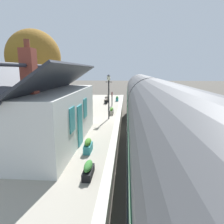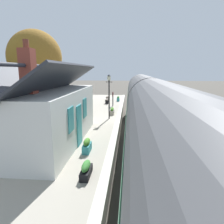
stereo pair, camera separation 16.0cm
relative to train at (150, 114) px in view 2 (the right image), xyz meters
name	(u,v)px [view 2 (the right image)]	position (x,y,z in m)	size (l,w,h in m)	color
ground_plane	(133,130)	(4.03, 0.90, -2.22)	(160.00, 160.00, 0.00)	#4C473F
platform	(87,124)	(4.03, 4.60, -1.78)	(32.00, 5.39, 0.89)	#A39B8C
platform_edge_coping	(118,119)	(4.03, 2.08, -1.32)	(32.00, 0.36, 0.02)	beige
rail_near	(153,130)	(4.03, -0.72, -2.15)	(52.00, 0.08, 0.14)	gray
rail_far	(135,129)	(4.03, 0.72, -2.15)	(52.00, 0.08, 0.14)	gray
train	(150,114)	(0.00, 0.00, 0.00)	(21.74, 2.73, 4.32)	black
station_building	(46,114)	(-1.46, 5.63, 0.20)	(8.15, 3.93, 5.12)	white
bench_near_building	(108,97)	(14.26, 3.94, -0.86)	(1.41, 0.47, 0.88)	brown
bench_by_lamp	(108,99)	(11.97, 3.74, -0.86)	(1.41, 0.45, 0.88)	brown
planter_bench_left	(86,169)	(-4.87, 2.77, -1.07)	(0.95, 0.32, 0.55)	black
planter_under_sign	(112,111)	(5.76, 2.71, -1.03)	(1.02, 0.32, 0.62)	gray
planter_edge_far	(118,99)	(13.69, 2.60, -1.04)	(0.92, 0.32, 0.62)	teal
planter_edge_near	(88,101)	(11.43, 6.04, -1.04)	(1.00, 0.32, 0.61)	teal
planter_by_door	(87,101)	(10.70, 6.05, -0.87)	(0.57, 0.57, 0.87)	gray
planter_bench_right	(87,146)	(-2.65, 3.20, -1.02)	(0.85, 0.32, 0.65)	teal
lamp_post_platform	(109,88)	(4.09, 2.81, 1.15)	(0.32, 0.50, 3.53)	black
station_sign_board	(113,95)	(9.89, 2.98, -0.14)	(0.96, 0.06, 1.57)	black
tree_far_right	(35,58)	(8.54, 10.79, 3.78)	(4.93, 5.39, 8.72)	#4C3828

